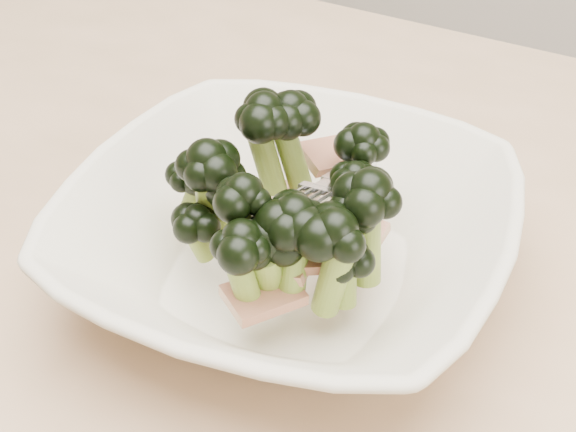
# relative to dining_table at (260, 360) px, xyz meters

# --- Properties ---
(dining_table) EXTENTS (1.20, 0.80, 0.75)m
(dining_table) POSITION_rel_dining_table_xyz_m (0.00, 0.00, 0.00)
(dining_table) COLOR tan
(dining_table) RESTS_ON ground
(broccoli_dish) EXTENTS (0.30, 0.30, 0.12)m
(broccoli_dish) POSITION_rel_dining_table_xyz_m (0.03, -0.01, 0.14)
(broccoli_dish) COLOR beige
(broccoli_dish) RESTS_ON dining_table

